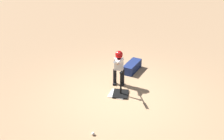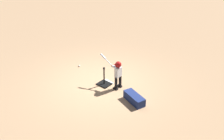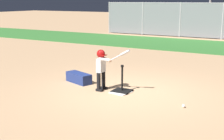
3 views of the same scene
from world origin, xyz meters
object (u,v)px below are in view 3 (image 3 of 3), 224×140
Objects in this scene: bleachers_far_right at (144,25)px; batter_child at (102,65)px; batting_tee at (122,88)px; equipment_bag at (79,78)px; baseball at (184,106)px; bleachers_center at (219,28)px.

batter_child is at bearing -70.54° from bleachers_far_right.
batting_tee is 0.62× the size of batter_child.
batter_child is 1.16m from equipment_bag.
batter_child is 15.38× the size of baseball.
bleachers_far_right is at bearing 125.86° from equipment_bag.
batter_child is at bearing 172.82° from baseball.
batting_tee is at bearing 13.76° from batter_child.
bleachers_far_right reaches higher than batting_tee.
batter_child is (-0.52, -0.13, 0.59)m from batting_tee.
bleachers_far_right is (-7.42, 14.92, 0.43)m from baseball.
bleachers_center is 14.36m from equipment_bag.
batting_tee is at bearing -68.60° from bleachers_far_right.
bleachers_center reaches higher than bleachers_far_right.
equipment_bag is (4.20, -14.32, -0.33)m from bleachers_far_right.
baseball is 0.09× the size of equipment_bag.
bleachers_far_right is 14.92m from equipment_bag.
bleachers_center is at bearing 89.33° from batter_child.
bleachers_far_right reaches higher than baseball.
bleachers_center is (-2.08, 14.92, 0.43)m from baseball.
baseball is at bearing -63.56° from bleachers_far_right.
equipment_bag is at bearing -73.66° from bleachers_far_right.
baseball is (1.73, -0.41, -0.05)m from batting_tee.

